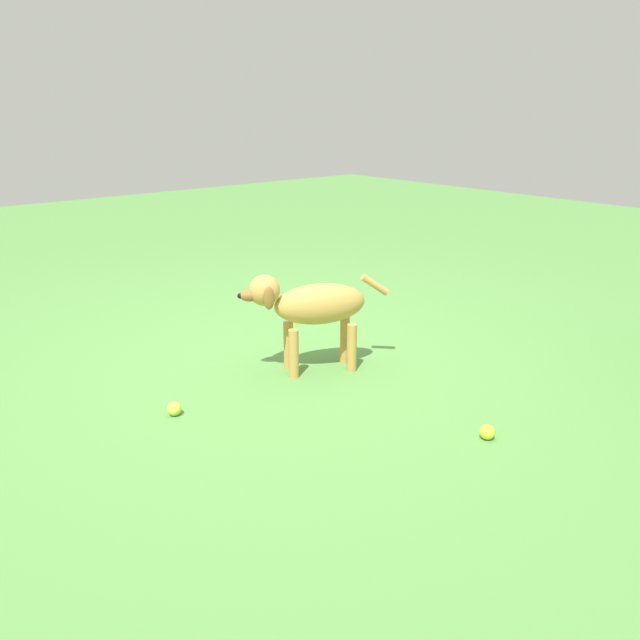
# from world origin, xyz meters

# --- Properties ---
(ground) EXTENTS (14.00, 14.00, 0.00)m
(ground) POSITION_xyz_m (0.00, 0.00, 0.00)
(ground) COLOR #548C42
(dog) EXTENTS (0.41, 0.75, 0.55)m
(dog) POSITION_xyz_m (0.20, -0.01, 0.36)
(dog) COLOR #C69347
(dog) RESTS_ON ground
(tennis_ball_0) EXTENTS (0.07, 0.07, 0.07)m
(tennis_ball_0) POSITION_xyz_m (1.25, 0.09, 0.03)
(tennis_ball_0) COLOR yellow
(tennis_ball_0) RESTS_ON ground
(tennis_ball_1) EXTENTS (0.07, 0.07, 0.07)m
(tennis_ball_1) POSITION_xyz_m (0.19, -0.82, 0.03)
(tennis_ball_1) COLOR #CCDE3C
(tennis_ball_1) RESTS_ON ground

